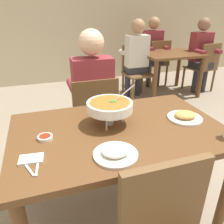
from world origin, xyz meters
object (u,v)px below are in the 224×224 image
Objects in this scene: chair_bg_left at (204,65)px; patron_bg_right at (153,48)px; diner_main at (92,92)px; rice_plate at (116,153)px; sauce_dish at (45,137)px; chair_diner_main at (94,116)px; curry_bowl at (110,106)px; chair_bg_middle at (136,69)px; patron_bg_left at (201,51)px; chair_bg_right at (157,61)px; appetizer_plate at (185,116)px; patron_bg_middle at (136,55)px; dining_table_main at (119,142)px; dining_table_far at (169,60)px.

patron_bg_right is at bearing 138.10° from chair_bg_left.
diner_main and patron_bg_right have the same top height.
diner_main is 2.67m from patron_bg_right.
rice_plate is 0.45m from sauce_dish.
curry_bowl is (-0.04, -0.65, 0.37)m from chair_diner_main.
patron_bg_left is (1.25, -0.06, 0.24)m from chair_bg_middle.
patron_bg_left is 1.00× the size of patron_bg_right.
sauce_dish is 0.10× the size of chair_bg_right.
chair_diner_main is 1.00× the size of chair_bg_right.
rice_plate is at bearing -39.86° from sauce_dish.
rice_plate is 2.67× the size of sauce_dish.
appetizer_plate is at bearing -57.87° from diner_main.
patron_bg_middle is (1.10, 1.50, 0.00)m from diner_main.
chair_bg_left is 0.88m from chair_bg_right.
sauce_dish is (-0.46, -0.71, 0.25)m from chair_diner_main.
sauce_dish is (-0.95, 0.03, -0.01)m from appetizer_plate.
patron_bg_middle and patron_bg_right have the same top height.
curry_bowl is at bearing -117.85° from chair_bg_middle.
chair_bg_left is at bearing 29.90° from diner_main.
dining_table_main is at bearing -116.11° from patron_bg_middle.
dining_table_far is at bearing 40.40° from diner_main.
patron_bg_middle is (1.14, 2.17, -0.14)m from curry_bowl.
chair_diner_main is 1.00× the size of chair_bg_middle.
chair_bg_middle is (-1.31, 0.13, 0.00)m from chair_bg_left.
chair_bg_middle is 0.69× the size of patron_bg_right.
rice_plate and appetizer_plate have the same top height.
dining_table_far is at bearing -86.37° from patron_bg_right.
chair_bg_left is 1.00× the size of chair_bg_middle.
rice_plate is at bearing -96.63° from diner_main.
patron_bg_middle reaches higher than chair_bg_left.
patron_bg_middle reaches higher than appetizer_plate.
dining_table_far is (1.79, 2.17, -0.26)m from curry_bowl.
chair_diner_main is at bearing 123.26° from appetizer_plate.
sauce_dish reaches higher than dining_table_main.
rice_plate is 3.59m from chair_bg_right.
dining_table_far is (1.75, 2.24, -0.03)m from dining_table_main.
chair_bg_middle is at bearing 64.03° from rice_plate.
chair_bg_left is 1.00× the size of chair_bg_right.
chair_bg_left is at bearing 41.48° from dining_table_main.
chair_bg_left is at bearing 48.04° from appetizer_plate.
diner_main reaches higher than chair_bg_right.
dining_table_far is at bearing 45.18° from sauce_dish.
chair_bg_left is at bearing -41.90° from patron_bg_right.
appetizer_plate is at bearing -105.26° from patron_bg_middle.
patron_bg_right is (-0.08, 0.05, 0.24)m from chair_bg_right.
chair_bg_left reaches higher than dining_table_main.
chair_diner_main is 0.24m from diner_main.
appetizer_plate reaches higher than dining_table_main.
diner_main reaches higher than dining_table_far.
curry_bowl is 0.44m from sauce_dish.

